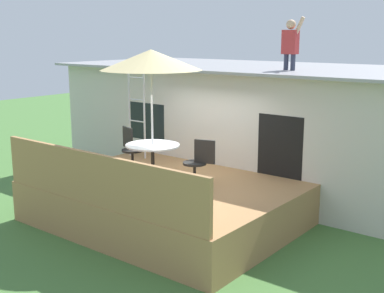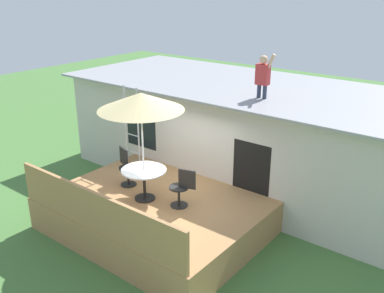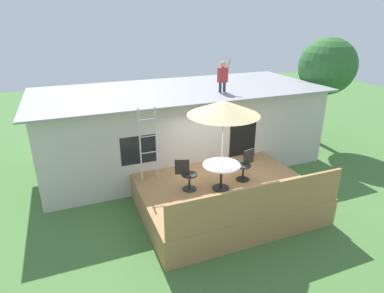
# 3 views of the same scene
# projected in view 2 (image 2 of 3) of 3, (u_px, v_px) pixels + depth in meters

# --- Properties ---
(ground_plane) EXTENTS (40.00, 40.00, 0.00)m
(ground_plane) POSITION_uv_depth(u_px,v_px,m) (160.00, 227.00, 10.51)
(ground_plane) COLOR #477538
(house) EXTENTS (10.50, 4.50, 2.87)m
(house) POSITION_uv_depth(u_px,v_px,m) (242.00, 132.00, 12.64)
(house) COLOR beige
(house) RESTS_ON ground
(deck) EXTENTS (4.84, 3.88, 0.80)m
(deck) POSITION_uv_depth(u_px,v_px,m) (160.00, 212.00, 10.37)
(deck) COLOR #A87A4C
(deck) RESTS_ON ground
(deck_railing) EXTENTS (4.74, 0.08, 0.90)m
(deck_railing) POSITION_uv_depth(u_px,v_px,m) (95.00, 212.00, 8.67)
(deck_railing) COLOR #A87A4C
(deck_railing) RESTS_ON deck
(patio_table) EXTENTS (1.04, 1.04, 0.74)m
(patio_table) POSITION_uv_depth(u_px,v_px,m) (144.00, 176.00, 9.96)
(patio_table) COLOR black
(patio_table) RESTS_ON deck
(patio_umbrella) EXTENTS (1.90, 1.90, 2.54)m
(patio_umbrella) POSITION_uv_depth(u_px,v_px,m) (141.00, 102.00, 9.32)
(patio_umbrella) COLOR silver
(patio_umbrella) RESTS_ON deck
(step_ladder) EXTENTS (0.52, 0.04, 2.20)m
(step_ladder) POSITION_uv_depth(u_px,v_px,m) (132.00, 126.00, 11.72)
(step_ladder) COLOR silver
(step_ladder) RESTS_ON deck
(person_figure) EXTENTS (0.47, 0.20, 1.11)m
(person_figure) POSITION_uv_depth(u_px,v_px,m) (263.00, 74.00, 10.48)
(person_figure) COLOR #33384C
(person_figure) RESTS_ON house
(patio_chair_left) EXTENTS (0.61, 0.44, 0.92)m
(patio_chair_left) POSITION_uv_depth(u_px,v_px,m) (126.00, 167.00, 10.75)
(patio_chair_left) COLOR black
(patio_chair_left) RESTS_ON deck
(patio_chair_right) EXTENTS (0.61, 0.44, 0.92)m
(patio_chair_right) POSITION_uv_depth(u_px,v_px,m) (182.00, 188.00, 9.66)
(patio_chair_right) COLOR black
(patio_chair_right) RESTS_ON deck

